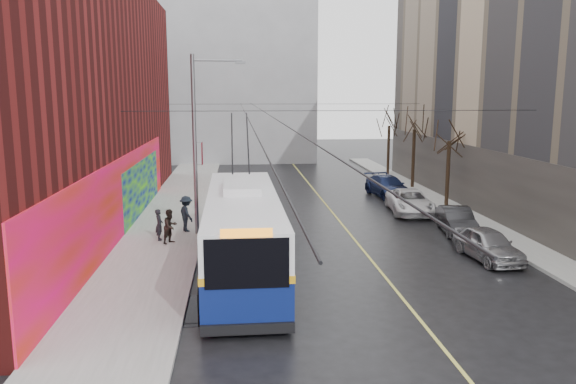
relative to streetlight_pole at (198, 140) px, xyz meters
name	(u,v)px	position (x,y,z in m)	size (l,w,h in m)	color
ground	(363,304)	(6.14, -10.00, -4.85)	(140.00, 140.00, 0.00)	black
sidewalk_left	(168,226)	(-1.86, 2.00, -4.77)	(4.00, 60.00, 0.15)	gray
sidewalk_right	(472,220)	(15.14, 2.00, -4.77)	(2.00, 60.00, 0.15)	gray
lane_line	(335,216)	(7.64, 4.00, -4.84)	(0.12, 50.00, 0.01)	#BFB74C
building_left	(18,96)	(-9.85, 3.99, 2.14)	(12.11, 36.00, 14.00)	#4F100F
building_far	(219,76)	(0.14, 34.99, 4.17)	(20.50, 12.10, 18.00)	gray
streetlight_pole	(198,140)	(0.00, 0.00, 0.00)	(2.65, 0.60, 9.00)	slate
catenary_wires	(266,109)	(3.60, 4.77, 1.40)	(18.00, 60.00, 0.22)	black
tree_near	(450,129)	(15.14, 6.00, 0.13)	(3.20, 3.20, 6.40)	black
tree_mid	(415,119)	(15.14, 13.00, 0.41)	(3.20, 3.20, 6.68)	black
tree_far	(389,117)	(15.14, 20.00, 0.30)	(3.20, 3.20, 6.57)	black
puddle	(223,309)	(1.35, -9.99, -4.84)	(2.53, 2.80, 0.01)	black
pigeons_flying	(272,90)	(3.67, 0.13, 2.43)	(4.01, 2.17, 1.45)	slate
trolleybus	(243,231)	(2.09, -6.10, -3.13)	(3.14, 13.11, 6.18)	#0B1753
parked_car_a	(488,244)	(12.67, -5.33, -4.15)	(1.64, 4.07, 1.39)	#98989D
parked_car_b	(456,220)	(13.14, -0.63, -4.18)	(1.42, 4.06, 1.34)	#252527
parked_car_c	(410,202)	(12.25, 4.43, -4.14)	(2.34, 5.06, 1.41)	silver
parked_car_d	(388,186)	(12.39, 9.95, -4.12)	(2.02, 4.98, 1.44)	#15214C
following_car	(241,196)	(2.12, 6.66, -4.05)	(1.89, 4.70, 1.60)	silver
pedestrian_a	(159,225)	(-1.87, -1.25, -3.93)	(0.56, 0.37, 1.53)	black
pedestrian_b	(170,226)	(-1.27, -1.83, -3.88)	(0.79, 0.62, 1.63)	black
pedestrian_c	(186,214)	(-0.72, 0.46, -3.78)	(1.19, 0.68, 1.83)	black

